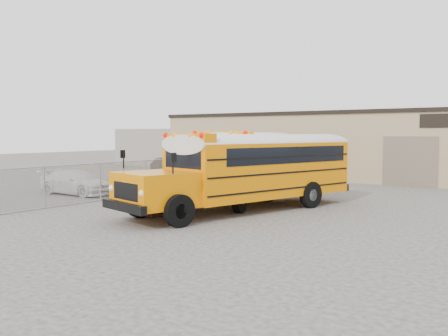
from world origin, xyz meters
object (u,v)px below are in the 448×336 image
Objects in this scene: school_bus_right at (348,160)px; tarp_bundle at (152,193)px; school_bus_left at (282,154)px; car_dark at (173,170)px; car_white at (77,182)px.

school_bus_right is 10.72m from tarp_bundle.
tarp_bundle is at bearing -112.08° from school_bus_right.
school_bus_left is 1.03× the size of school_bus_right.
school_bus_left is 2.40× the size of car_dark.
school_bus_right reaches higher than car_dark.
tarp_bundle is 8.18m from car_white.
school_bus_right is at bearing -62.26° from car_dark.
school_bus_right is 2.58× the size of car_white.
car_dark is at bearing 127.78° from tarp_bundle.
car_dark is at bearing -154.58° from school_bus_left.
school_bus_right is 2.34× the size of car_dark.
school_bus_left is 12.44m from car_white.
car_dark is at bearing -1.92° from car_white.
school_bus_right is (5.65, -3.37, -0.05)m from school_bus_left.
school_bus_right is 13.96m from car_white.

